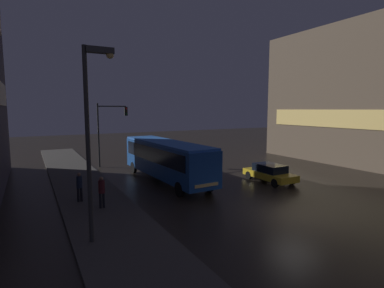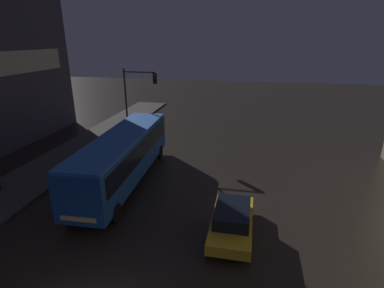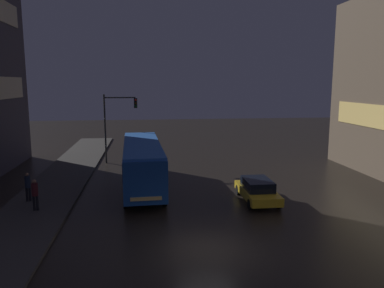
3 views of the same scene
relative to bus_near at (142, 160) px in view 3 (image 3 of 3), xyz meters
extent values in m
plane|color=black|center=(2.91, -10.39, -1.96)|extent=(120.00, 120.00, 0.00)
cube|color=#3D3A38|center=(-6.09, -0.39, -1.89)|extent=(4.00, 48.00, 0.15)
cube|color=#194793|center=(0.00, 0.00, -0.18)|extent=(2.95, 11.49, 2.47)
cube|color=black|center=(0.00, 0.00, 0.31)|extent=(2.97, 10.58, 1.10)
cube|color=blue|center=(0.00, 0.00, 1.14)|extent=(2.89, 11.26, 0.16)
cube|color=#F4CC72|center=(0.23, -5.71, -1.01)|extent=(1.75, 0.17, 0.20)
cylinder|color=black|center=(1.32, -4.25, -1.46)|extent=(0.29, 1.01, 1.00)
cylinder|color=black|center=(-0.97, -4.34, -1.46)|extent=(0.29, 1.01, 1.00)
cylinder|color=black|center=(0.97, 4.34, -1.46)|extent=(0.29, 1.01, 1.00)
cylinder|color=black|center=(-1.32, 4.25, -1.46)|extent=(0.29, 1.01, 1.00)
cube|color=gold|center=(7.09, -4.04, -1.41)|extent=(1.91, 4.42, 0.50)
cube|color=black|center=(7.09, -4.04, -0.87)|extent=(1.61, 2.43, 0.60)
cylinder|color=black|center=(7.93, -5.55, -1.64)|extent=(0.21, 0.64, 0.64)
cylinder|color=black|center=(6.22, -5.53, -1.64)|extent=(0.21, 0.64, 0.64)
cylinder|color=black|center=(7.96, -2.54, -1.64)|extent=(0.21, 0.64, 0.64)
cylinder|color=black|center=(6.25, -2.53, -1.64)|extent=(0.21, 0.64, 0.64)
cylinder|color=black|center=(-6.99, -2.76, -1.39)|extent=(0.14, 0.14, 0.85)
cylinder|color=black|center=(-6.81, -2.76, -1.39)|extent=(0.14, 0.14, 0.85)
cylinder|color=#1E283D|center=(-6.90, -2.76, -0.61)|extent=(0.40, 0.40, 0.71)
sphere|color=#8C664C|center=(-6.90, -2.76, -0.14)|extent=(0.22, 0.22, 0.22)
cylinder|color=black|center=(-6.07, -4.57, -1.38)|extent=(0.14, 0.14, 0.86)
cylinder|color=black|center=(-5.89, -4.57, -1.38)|extent=(0.14, 0.14, 0.86)
cylinder|color=#4C191E|center=(-5.98, -4.57, -0.59)|extent=(0.50, 0.50, 0.72)
sphere|color=#8C664C|center=(-5.98, -4.57, -0.12)|extent=(0.22, 0.22, 0.22)
cylinder|color=#2D2D2D|center=(-3.39, 8.67, 1.18)|extent=(0.16, 0.16, 6.28)
cylinder|color=#2D2D2D|center=(-2.00, 8.67, 4.02)|extent=(2.79, 0.12, 0.12)
cube|color=black|center=(-0.60, 8.67, 3.52)|extent=(0.30, 0.24, 0.90)
sphere|color=red|center=(-0.60, 8.53, 3.80)|extent=(0.18, 0.18, 0.18)
sphere|color=#3B2B07|center=(-0.60, 8.53, 3.52)|extent=(0.18, 0.18, 0.18)
sphere|color=black|center=(-0.60, 8.53, 3.24)|extent=(0.18, 0.18, 0.18)
camera|label=1|loc=(-9.40, -21.37, 3.74)|focal=28.00mm
camera|label=2|loc=(7.60, -16.15, 6.77)|focal=28.00mm
camera|label=3|loc=(0.31, -25.80, 5.32)|focal=35.00mm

